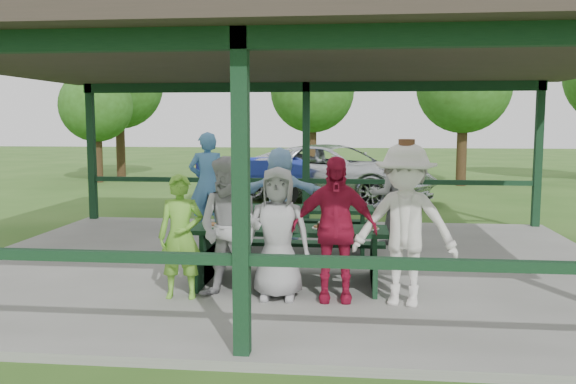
# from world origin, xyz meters

# --- Properties ---
(ground) EXTENTS (90.00, 90.00, 0.00)m
(ground) POSITION_xyz_m (0.00, 0.00, 0.00)
(ground) COLOR #2C541A
(ground) RESTS_ON ground
(concrete_slab) EXTENTS (10.00, 8.00, 0.10)m
(concrete_slab) POSITION_xyz_m (0.00, 0.00, 0.05)
(concrete_slab) COLOR slate
(concrete_slab) RESTS_ON ground
(pavilion_structure) EXTENTS (10.60, 8.60, 3.24)m
(pavilion_structure) POSITION_xyz_m (0.00, 0.00, 3.17)
(pavilion_structure) COLOR black
(pavilion_structure) RESTS_ON concrete_slab
(picnic_table_near) EXTENTS (2.62, 1.39, 0.75)m
(picnic_table_near) POSITION_xyz_m (0.17, -1.20, 0.58)
(picnic_table_near) COLOR black
(picnic_table_near) RESTS_ON concrete_slab
(picnic_table_far) EXTENTS (2.72, 1.39, 0.75)m
(picnic_table_far) POSITION_xyz_m (-0.01, 0.80, 0.58)
(picnic_table_far) COLOR black
(picnic_table_far) RESTS_ON concrete_slab
(table_setting) EXTENTS (2.38, 0.45, 0.10)m
(table_setting) POSITION_xyz_m (0.34, -1.16, 0.88)
(table_setting) COLOR white
(table_setting) RESTS_ON picnic_table_near
(contestant_green) EXTENTS (0.59, 0.42, 1.53)m
(contestant_green) POSITION_xyz_m (-1.08, -2.06, 0.87)
(contestant_green) COLOR #66AA31
(contestant_green) RESTS_ON concrete_slab
(contestant_grey_left) EXTENTS (0.99, 0.85, 1.76)m
(contestant_grey_left) POSITION_xyz_m (-0.46, -2.08, 0.98)
(contestant_grey_left) COLOR #9B9B9E
(contestant_grey_left) RESTS_ON concrete_slab
(contestant_grey_mid) EXTENTS (0.81, 0.54, 1.63)m
(contestant_grey_mid) POSITION_xyz_m (0.11, -1.97, 0.91)
(contestant_grey_mid) COLOR #949497
(contestant_grey_mid) RESTS_ON concrete_slab
(contestant_red) EXTENTS (1.05, 0.47, 1.76)m
(contestant_red) POSITION_xyz_m (0.80, -1.96, 0.98)
(contestant_red) COLOR #A31434
(contestant_red) RESTS_ON concrete_slab
(contestant_white_fedora) EXTENTS (1.36, 0.97, 1.97)m
(contestant_white_fedora) POSITION_xyz_m (1.63, -2.06, 1.06)
(contestant_white_fedora) COLOR silver
(contestant_white_fedora) RESTS_ON concrete_slab
(spectator_lblue) EXTENTS (1.61, 0.57, 1.71)m
(spectator_lblue) POSITION_xyz_m (-0.31, 1.76, 0.96)
(spectator_lblue) COLOR #9DCAF2
(spectator_lblue) RESTS_ON concrete_slab
(spectator_blue) EXTENTS (0.80, 0.61, 1.97)m
(spectator_blue) POSITION_xyz_m (-1.80, 2.26, 1.09)
(spectator_blue) COLOR teal
(spectator_blue) RESTS_ON concrete_slab
(spectator_grey) EXTENTS (0.91, 0.75, 1.73)m
(spectator_grey) POSITION_xyz_m (1.73, 1.64, 0.97)
(spectator_grey) COLOR gray
(spectator_grey) RESTS_ON concrete_slab
(pickup_truck) EXTENTS (6.40, 4.85, 1.61)m
(pickup_truck) POSITION_xyz_m (0.51, 8.36, 0.81)
(pickup_truck) COLOR silver
(pickup_truck) RESTS_ON ground
(farm_trailer) EXTENTS (3.89, 2.21, 1.35)m
(farm_trailer) POSITION_xyz_m (-1.87, 7.40, 0.67)
(farm_trailer) COLOR #1C2C9A
(farm_trailer) RESTS_ON ground
(tree_far_left) EXTENTS (3.53, 3.53, 5.51)m
(tree_far_left) POSITION_xyz_m (-8.46, 14.77, 3.73)
(tree_far_left) COLOR #322214
(tree_far_left) RESTS_ON ground
(tree_left) EXTENTS (3.27, 3.27, 5.12)m
(tree_left) POSITION_xyz_m (-0.63, 14.78, 3.46)
(tree_left) COLOR #322214
(tree_left) RESTS_ON ground
(tree_mid) EXTENTS (3.31, 3.31, 5.18)m
(tree_mid) POSITION_xyz_m (4.84, 13.01, 3.50)
(tree_mid) COLOR #322214
(tree_mid) RESTS_ON ground
(tree_edge_left) EXTENTS (2.71, 2.71, 4.23)m
(tree_edge_left) POSITION_xyz_m (-8.57, 12.76, 2.85)
(tree_edge_left) COLOR #322214
(tree_edge_left) RESTS_ON ground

